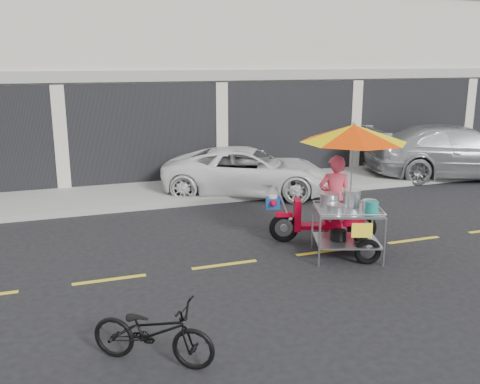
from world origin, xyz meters
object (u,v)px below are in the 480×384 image
object	(u,v)px
silver_pickup	(457,152)
near_bicycle	(153,332)
food_vendor_rig	(344,170)
white_pickup	(248,171)

from	to	relation	value
silver_pickup	near_bicycle	world-z (taller)	silver_pickup
near_bicycle	food_vendor_rig	bearing A→B (deg)	-22.10
silver_pickup	food_vendor_rig	bearing A→B (deg)	140.96
near_bicycle	silver_pickup	bearing A→B (deg)	-21.33
food_vendor_rig	white_pickup	bearing A→B (deg)	111.32
white_pickup	near_bicycle	world-z (taller)	white_pickup
white_pickup	food_vendor_rig	world-z (taller)	food_vendor_rig
white_pickup	silver_pickup	xyz separation A→B (m)	(6.75, -0.18, 0.17)
white_pickup	silver_pickup	world-z (taller)	silver_pickup
silver_pickup	food_vendor_rig	xyz separation A→B (m)	(-6.60, -4.55, 0.77)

